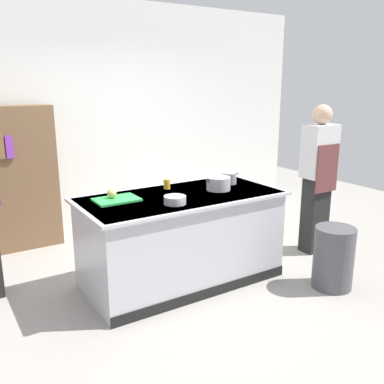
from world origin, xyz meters
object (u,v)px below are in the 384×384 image
onion (112,194)px  stock_pot (218,183)px  trash_bin (333,258)px  mixing_bowl (175,200)px  juice_cup (167,184)px  sauce_pan (229,178)px  person_chef (318,176)px  bookshelf (8,180)px

onion → stock_pot: (1.06, -0.21, 0.00)m
stock_pot → trash_bin: 1.33m
mixing_bowl → juice_cup: juice_cup is taller
mixing_bowl → juice_cup: bearing=68.3°
onion → sauce_pan: size_ratio=0.40×
onion → person_chef: person_chef is taller
onion → stock_pot: stock_pot is taller
person_chef → bookshelf: person_chef is taller
mixing_bowl → person_chef: person_chef is taller
onion → mixing_bowl: onion is taller
juice_cup → person_chef: person_chef is taller
mixing_bowl → bookshelf: 2.30m
onion → sauce_pan: (1.31, -0.06, -0.00)m
onion → person_chef: 2.39m
person_chef → mixing_bowl: bearing=104.0°
onion → trash_bin: (1.81, -1.09, -0.66)m
onion → trash_bin: size_ratio=0.14×
sauce_pan → mixing_bowl: 0.95m
onion → juice_cup: bearing=9.2°
onion → mixing_bowl: 0.60m
stock_pot → juice_cup: bearing=143.1°
person_chef → onion: bearing=93.5°
stock_pot → trash_bin: (0.76, -0.88, -0.66)m
sauce_pan → trash_bin: bearing=-63.9°
trash_bin → person_chef: bearing=53.4°
stock_pot → person_chef: 1.32m
trash_bin → mixing_bowl: bearing=154.1°
onion → person_chef: size_ratio=0.05×
onion → juice_cup: 0.65m
stock_pot → mixing_bowl: 0.66m
bookshelf → person_chef: bearing=-33.1°
juice_cup → person_chef: (1.73, -0.45, -0.04)m
trash_bin → juice_cup: bearing=134.6°
mixing_bowl → person_chef: (1.94, 0.08, -0.02)m
juice_cup → trash_bin: (1.18, -1.19, -0.64)m
juice_cup → sauce_pan: bearing=-13.7°
mixing_bowl → trash_bin: mixing_bowl is taller
bookshelf → juice_cup: bearing=-49.9°
juice_cup → person_chef: bearing=-14.5°
onion → sauce_pan: 1.31m
sauce_pan → person_chef: bearing=-15.0°
person_chef → bookshelf: bearing=68.7°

